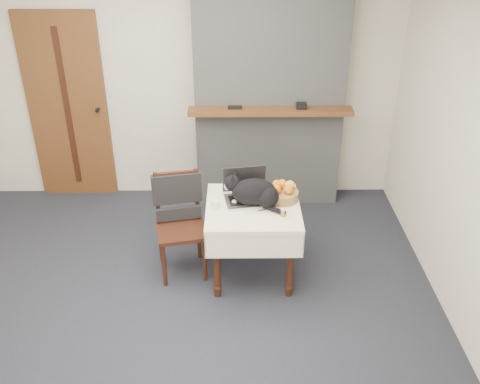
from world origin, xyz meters
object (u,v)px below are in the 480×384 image
Objects in this scene: cream_jar at (215,205)px; door at (68,108)px; chair at (179,209)px; cat at (255,193)px; fruit_basket at (282,192)px; pill_bottle at (283,212)px; laptop at (246,192)px; side_table at (253,217)px.

door is at bearing 135.55° from cream_jar.
cream_jar is at bearing -40.84° from chair.
cat is 0.26m from fruit_basket.
door is 27.47× the size of pill_bottle.
door is 7.27× the size of fruit_basket.
laptop is at bearing 142.11° from cat.
fruit_basket is at bearing 38.89° from cat.
cream_jar is 0.56m from pill_bottle.
cream_jar is 1.05× the size of pill_bottle.
laptop reaches higher than pill_bottle.
pill_bottle is 0.94m from chair.
side_table is 10.71× the size of pill_bottle.
cream_jar is at bearing -171.93° from side_table.
chair is at bearing 160.63° from pill_bottle.
cat reaches higher than pill_bottle.
chair is (1.26, -1.37, -0.41)m from door.
cat is 1.87× the size of fruit_basket.
chair is (-0.89, 0.02, -0.18)m from fruit_basket.
fruit_basket is (0.57, 0.16, 0.02)m from cream_jar.
door is 2.18× the size of chair.
pill_bottle reaches higher than side_table.
cream_jar is at bearing -44.45° from door.
chair is (-0.87, 0.31, -0.15)m from pill_bottle.
laptop is 0.31m from fruit_basket.
cat reaches higher than chair.
side_table is 0.22m from laptop.
cream_jar reaches higher than pill_bottle.
cat reaches higher than side_table.
cat is at bearing 44.27° from side_table.
cat is (0.07, -0.10, 0.05)m from laptop.
fruit_basket reaches higher than cream_jar.
cat is 0.56× the size of chair.
door is 3.89× the size of cat.
door is at bearing 121.10° from chair.
fruit_basket is (0.02, 0.28, 0.03)m from pill_bottle.
laptop is 5.63× the size of pill_bottle.
pill_bottle is at bearing -54.07° from laptop.
laptop reaches higher than fruit_basket.
laptop is (-0.06, 0.12, 0.18)m from side_table.
fruit_basket is 0.30× the size of chair.
door reaches higher than pill_bottle.
chair is at bearing -174.09° from cat.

